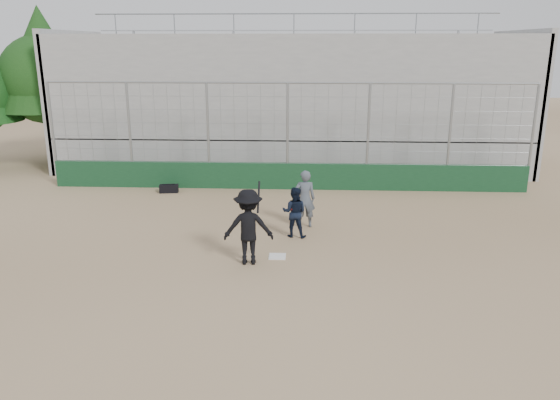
{
  "coord_description": "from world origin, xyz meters",
  "views": [
    {
      "loc": [
        0.74,
        -13.3,
        5.38
      ],
      "look_at": [
        0.0,
        1.4,
        1.15
      ],
      "focal_mm": 35.0,
      "sensor_mm": 36.0,
      "label": 1
    }
  ],
  "objects_px": {
    "catcher_crouched": "(294,220)",
    "umpire": "(305,202)",
    "batter_at_plate": "(248,227)",
    "equipment_bag": "(169,189)"
  },
  "relations": [
    {
      "from": "umpire",
      "to": "equipment_bag",
      "type": "distance_m",
      "value": 6.35
    },
    {
      "from": "batter_at_plate",
      "to": "catcher_crouched",
      "type": "xyz_separation_m",
      "value": [
        1.1,
        1.99,
        -0.46
      ]
    },
    {
      "from": "umpire",
      "to": "equipment_bag",
      "type": "height_order",
      "value": "umpire"
    },
    {
      "from": "batter_at_plate",
      "to": "umpire",
      "type": "xyz_separation_m",
      "value": [
        1.39,
        2.93,
        -0.17
      ]
    },
    {
      "from": "batter_at_plate",
      "to": "umpire",
      "type": "bearing_deg",
      "value": 64.66
    },
    {
      "from": "batter_at_plate",
      "to": "umpire",
      "type": "height_order",
      "value": "batter_at_plate"
    },
    {
      "from": "umpire",
      "to": "batter_at_plate",
      "type": "bearing_deg",
      "value": 58.64
    },
    {
      "from": "catcher_crouched",
      "to": "umpire",
      "type": "relative_size",
      "value": 0.64
    },
    {
      "from": "catcher_crouched",
      "to": "umpire",
      "type": "xyz_separation_m",
      "value": [
        0.29,
        0.94,
        0.29
      ]
    },
    {
      "from": "catcher_crouched",
      "to": "equipment_bag",
      "type": "xyz_separation_m",
      "value": [
        -4.82,
        4.66,
        -0.36
      ]
    }
  ]
}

